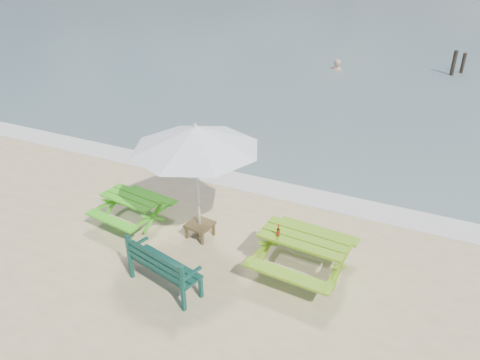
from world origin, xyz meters
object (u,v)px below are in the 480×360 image
at_px(picnic_table_left, 133,210).
at_px(side_table, 200,230).
at_px(picnic_table_right, 303,255).
at_px(swimmer, 336,78).
at_px(park_bench, 165,274).
at_px(beer_bottle, 278,232).
at_px(patio_umbrella, 195,138).

bearing_deg(picnic_table_left, side_table, 3.99).
distance_m(picnic_table_right, swimmer, 15.60).
relative_size(picnic_table_right, park_bench, 1.25).
height_order(park_bench, beer_bottle, beer_bottle).
distance_m(park_bench, swimmer, 16.84).
bearing_deg(swimmer, picnic_table_left, -93.47).
relative_size(patio_umbrella, swimmer, 1.61).
bearing_deg(beer_bottle, park_bench, -141.91).
height_order(park_bench, side_table, park_bench).
relative_size(beer_bottle, swimmer, 0.14).
distance_m(side_table, patio_umbrella, 2.22).
distance_m(park_bench, side_table, 1.74).
height_order(picnic_table_left, beer_bottle, beer_bottle).
bearing_deg(side_table, swimmer, 92.99).
height_order(picnic_table_right, side_table, picnic_table_right).
height_order(beer_bottle, swimmer, beer_bottle).
bearing_deg(picnic_table_right, side_table, 175.92).
xyz_separation_m(beer_bottle, swimmer, (-2.75, 15.42, -1.34)).
distance_m(picnic_table_left, patio_umbrella, 2.69).
relative_size(park_bench, beer_bottle, 6.31).
xyz_separation_m(park_bench, side_table, (-0.21, 1.73, -0.11)).
xyz_separation_m(picnic_table_left, swimmer, (0.92, 15.18, -0.75)).
bearing_deg(beer_bottle, picnic_table_right, 20.80).
relative_size(park_bench, patio_umbrella, 0.54).
height_order(side_table, beer_bottle, beer_bottle).
distance_m(patio_umbrella, beer_bottle, 2.49).
bearing_deg(beer_bottle, side_table, 169.68).
distance_m(beer_bottle, swimmer, 15.72).
bearing_deg(patio_umbrella, picnic_table_right, -4.08).
height_order(patio_umbrella, swimmer, patio_umbrella).
height_order(park_bench, swimmer, park_bench).
xyz_separation_m(picnic_table_right, patio_umbrella, (-2.44, 0.17, 2.01)).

